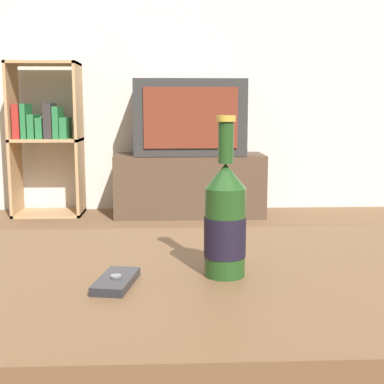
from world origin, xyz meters
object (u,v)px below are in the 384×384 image
at_px(tv_stand, 190,185).
at_px(beer_bottle, 225,221).
at_px(television, 189,117).
at_px(cell_phone, 116,281).
at_px(bookshelf, 45,134).

relative_size(tv_stand, beer_bottle, 3.70).
xyz_separation_m(television, cell_phone, (-0.23, -2.82, -0.22)).
bearing_deg(beer_bottle, bookshelf, 108.41).
height_order(television, bookshelf, bookshelf).
xyz_separation_m(television, beer_bottle, (-0.05, -2.78, -0.13)).
height_order(tv_stand, bookshelf, bookshelf).
distance_m(television, cell_phone, 2.84).
relative_size(bookshelf, beer_bottle, 3.80).
relative_size(beer_bottle, cell_phone, 2.17).
distance_m(tv_stand, beer_bottle, 2.80).
relative_size(bookshelf, cell_phone, 8.25).
height_order(beer_bottle, cell_phone, beer_bottle).
height_order(bookshelf, beer_bottle, bookshelf).
bearing_deg(bookshelf, cell_phone, -75.22).
height_order(tv_stand, television, television).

